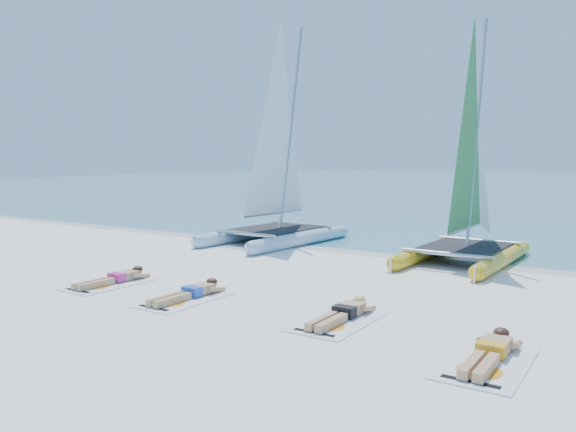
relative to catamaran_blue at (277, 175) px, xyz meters
The scene contains 12 objects.
ground 6.68m from the catamaran_blue, 61.99° to the right, with size 140.00×140.00×0.00m, color white.
wet_sand_strip 3.66m from the catamaran_blue, ahead, with size 140.00×1.40×0.01m, color silver.
catamaran_blue is the anchor object (origin of this frame).
catamaran_yellow 6.06m from the catamaran_blue, ahead, with size 2.44×5.21×6.59m.
towel_a 7.39m from the catamaran_blue, 85.96° to the right, with size 1.00×1.85×0.02m, color white.
sunbather_a 7.18m from the catamaran_blue, 85.85° to the right, with size 0.37×1.73×0.26m.
towel_b 7.95m from the catamaran_blue, 68.99° to the right, with size 1.00×1.85×0.02m, color white.
sunbather_b 7.75m from the catamaran_blue, 68.46° to the right, with size 0.37×1.73×0.26m.
towel_c 9.24m from the catamaran_blue, 49.36° to the right, with size 1.00×1.85×0.02m, color white.
sunbather_c 9.07m from the catamaran_blue, 48.55° to the right, with size 0.37×1.73×0.26m.
towel_d 11.39m from the catamaran_blue, 41.65° to the right, with size 1.00×1.85×0.02m, color white.
sunbather_d 11.25m from the catamaran_blue, 40.90° to the right, with size 0.37×1.73×0.26m.
Camera 1 is at (7.09, -9.13, 2.64)m, focal length 35.00 mm.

